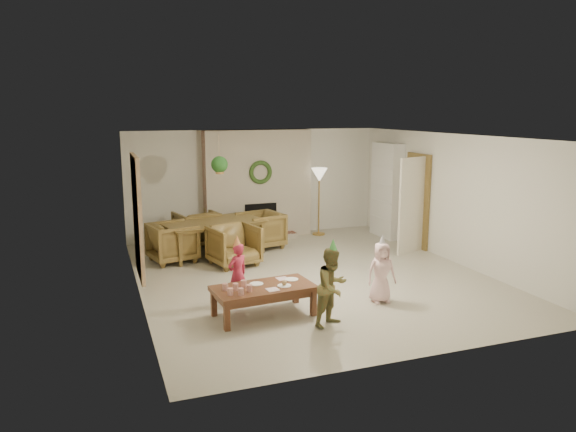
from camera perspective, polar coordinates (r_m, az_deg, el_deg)
name	(u,v)px	position (r m, az deg, el deg)	size (l,w,h in m)	color
floor	(311,276)	(9.86, 2.45, -6.31)	(7.00, 7.00, 0.00)	#B7B29E
ceiling	(312,136)	(9.42, 2.57, 8.36)	(7.00, 7.00, 0.00)	white
wall_back	(255,183)	(12.82, -3.45, 3.48)	(7.00, 7.00, 0.00)	silver
wall_front	(425,258)	(6.54, 14.26, -4.32)	(7.00, 7.00, 0.00)	silver
wall_left	(136,219)	(8.88, -15.71, -0.34)	(7.00, 7.00, 0.00)	silver
wall_right	(454,199)	(11.04, 17.08, 1.76)	(7.00, 7.00, 0.00)	silver
fireplace_mass	(258,184)	(12.63, -3.19, 3.37)	(2.50, 0.40, 2.50)	#541F16
fireplace_hearth	(263,237)	(12.52, -2.67, -2.24)	(1.60, 0.30, 0.12)	#5A2418
fireplace_firebox	(260,219)	(12.60, -2.92, -0.34)	(0.75, 0.12, 0.75)	black
fireplace_wreath	(261,172)	(12.38, -2.90, 4.61)	(0.54, 0.54, 0.10)	#234219
floor_lamp_base	(319,234)	(13.06, 3.24, -1.88)	(0.30, 0.30, 0.03)	gold
floor_lamp_post	(319,204)	(12.91, 3.28, 1.28)	(0.03, 0.03, 1.44)	gold
floor_lamp_shade	(319,175)	(12.81, 3.31, 4.34)	(0.38, 0.38, 0.32)	beige
bookshelf_carcass	(387,190)	(12.87, 10.35, 2.67)	(0.30, 1.00, 2.20)	white
bookshelf_shelf_a	(385,218)	(12.97, 10.17, -0.17)	(0.30, 0.92, 0.03)	white
bookshelf_shelf_b	(386,201)	(12.90, 10.23, 1.57)	(0.30, 0.92, 0.03)	white
bookshelf_shelf_c	(386,184)	(12.84, 10.29, 3.33)	(0.30, 0.92, 0.03)	white
bookshelf_shelf_d	(387,167)	(12.79, 10.35, 5.11)	(0.30, 0.92, 0.03)	white
books_row_lower	(388,213)	(12.80, 10.45, 0.31)	(0.20, 0.40, 0.24)	#A2441E
books_row_mid	(384,195)	(12.91, 10.06, 2.21)	(0.20, 0.44, 0.24)	navy
books_row_upper	(388,179)	(12.72, 10.46, 3.85)	(0.20, 0.36, 0.22)	#B67727
door_frame	(417,201)	(12.02, 13.45, 1.57)	(0.05, 0.86, 2.04)	brown
door_leaf	(412,206)	(11.50, 12.89, 1.08)	(0.05, 0.80, 2.00)	beige
curtain_panel	(137,217)	(9.08, -15.55, -0.09)	(0.06, 1.20, 2.00)	#C2AE89
dining_table	(214,238)	(11.24, -7.79, -2.33)	(2.02, 1.13, 0.71)	brown
dining_chair_near	(234,245)	(10.46, -5.71, -3.10)	(0.84, 0.86, 0.78)	brown
dining_chair_far	(197,229)	(12.02, -9.60, -1.32)	(0.84, 0.86, 0.78)	brown
dining_chair_left	(173,242)	(10.90, -12.02, -2.71)	(0.84, 0.86, 0.78)	brown
dining_chair_right	(261,230)	(11.73, -2.89, -1.49)	(0.84, 0.86, 0.78)	brown
hanging_plant_cord	(219,152)	(10.48, -7.25, 6.65)	(0.01, 0.01, 0.70)	tan
hanging_plant_pot	(220,171)	(10.51, -7.21, 4.75)	(0.16, 0.16, 0.12)	#A26B34
hanging_plant_foliage	(219,164)	(10.50, -7.22, 5.40)	(0.32, 0.32, 0.32)	#194818
coffee_table_top	(263,288)	(7.90, -2.60, -7.62)	(1.46, 0.73, 0.07)	brown
coffee_table_apron	(263,294)	(7.93, -2.59, -8.16)	(1.34, 0.62, 0.09)	brown
coffee_leg_fl	(227,317)	(7.50, -6.45, -10.54)	(0.08, 0.08, 0.38)	brown
coffee_leg_fr	(313,303)	(7.99, 2.68, -9.12)	(0.08, 0.08, 0.38)	brown
coffee_leg_bl	(214,303)	(8.03, -7.82, -9.09)	(0.08, 0.08, 0.38)	brown
coffee_leg_br	(296,291)	(8.49, 0.81, -7.87)	(0.08, 0.08, 0.38)	brown
cup_a	(230,292)	(7.54, -6.09, -7.93)	(0.08, 0.08, 0.10)	silver
cup_b	(225,287)	(7.74, -6.63, -7.43)	(0.08, 0.08, 0.10)	silver
cup_c	(241,292)	(7.53, -4.97, -7.93)	(0.08, 0.08, 0.10)	silver
cup_d	(235,287)	(7.73, -5.55, -7.43)	(0.08, 0.08, 0.10)	silver
cup_e	(249,288)	(7.66, -4.09, -7.58)	(0.08, 0.08, 0.10)	silver
cup_f	(244,284)	(7.86, -4.68, -7.10)	(0.08, 0.08, 0.10)	silver
plate_a	(256,284)	(7.99, -3.35, -7.13)	(0.20, 0.20, 0.01)	white
plate_b	(284,286)	(7.90, -0.40, -7.33)	(0.20, 0.20, 0.01)	white
plate_c	(292,279)	(8.18, 0.38, -6.67)	(0.20, 0.20, 0.01)	white
food_scoop	(284,283)	(7.88, -0.40, -7.03)	(0.08, 0.08, 0.08)	tan
napkin_left	(272,290)	(7.73, -1.64, -7.74)	(0.17, 0.17, 0.01)	#DEA3B7
napkin_right	(282,279)	(8.21, -0.59, -6.60)	(0.17, 0.17, 0.01)	#DEA3B7
child_red	(238,274)	(8.35, -5.32, -6.11)	(0.35, 0.23, 0.97)	#B72741
party_hat_red	(237,241)	(8.21, -5.39, -2.62)	(0.13, 0.13, 0.18)	gold
child_plaid	(332,287)	(7.55, 4.69, -7.44)	(0.54, 0.42, 1.11)	#995A29
party_hat_plaid	(333,245)	(7.38, 4.76, -3.07)	(0.13, 0.13, 0.18)	#50BB51
child_pink	(381,272)	(8.56, 9.79, -5.85)	(0.47, 0.30, 0.95)	#FDCACC
party_hat_pink	(382,240)	(8.43, 9.91, -2.51)	(0.12, 0.12, 0.17)	#B1B0B7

